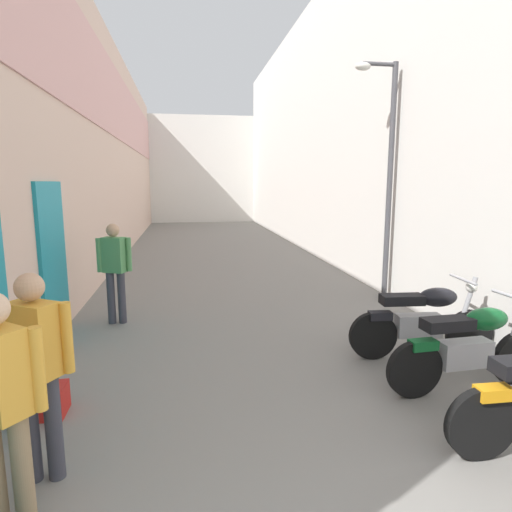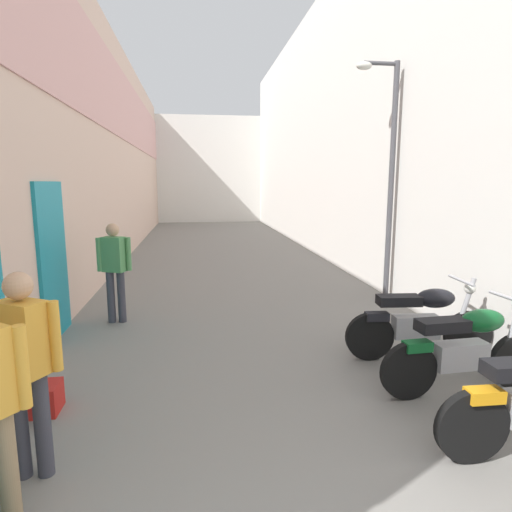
{
  "view_description": "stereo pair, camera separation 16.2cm",
  "coord_description": "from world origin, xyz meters",
  "px_view_note": "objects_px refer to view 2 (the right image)",
  "views": [
    {
      "loc": [
        -1.0,
        -0.64,
        2.18
      ],
      "look_at": [
        0.2,
        6.67,
        0.92
      ],
      "focal_mm": 30.26,
      "sensor_mm": 36.0,
      "label": 1
    },
    {
      "loc": [
        -0.84,
        -0.66,
        2.18
      ],
      "look_at": [
        0.2,
        6.67,
        0.92
      ],
      "focal_mm": 30.26,
      "sensor_mm": 36.0,
      "label": 2
    }
  ],
  "objects_px": {
    "pedestrian_further_down": "(114,265)",
    "motorcycle_fourth": "(421,320)",
    "pedestrian_mid_alley": "(25,361)",
    "motorcycle_third": "(466,348)",
    "street_lamp": "(387,164)",
    "plastic_crate": "(36,399)"
  },
  "relations": [
    {
      "from": "motorcycle_third",
      "to": "street_lamp",
      "type": "height_order",
      "value": "street_lamp"
    },
    {
      "from": "pedestrian_further_down",
      "to": "street_lamp",
      "type": "distance_m",
      "value": 5.0
    },
    {
      "from": "pedestrian_further_down",
      "to": "plastic_crate",
      "type": "relative_size",
      "value": 3.57
    },
    {
      "from": "motorcycle_third",
      "to": "plastic_crate",
      "type": "distance_m",
      "value": 4.32
    },
    {
      "from": "pedestrian_mid_alley",
      "to": "plastic_crate",
      "type": "height_order",
      "value": "pedestrian_mid_alley"
    },
    {
      "from": "street_lamp",
      "to": "pedestrian_further_down",
      "type": "bearing_deg",
      "value": -171.9
    },
    {
      "from": "pedestrian_mid_alley",
      "to": "plastic_crate",
      "type": "distance_m",
      "value": 1.27
    },
    {
      "from": "pedestrian_further_down",
      "to": "motorcycle_fourth",
      "type": "bearing_deg",
      "value": -26.85
    },
    {
      "from": "pedestrian_mid_alley",
      "to": "street_lamp",
      "type": "height_order",
      "value": "street_lamp"
    },
    {
      "from": "motorcycle_fourth",
      "to": "plastic_crate",
      "type": "height_order",
      "value": "motorcycle_fourth"
    },
    {
      "from": "pedestrian_further_down",
      "to": "pedestrian_mid_alley",
      "type": "bearing_deg",
      "value": -89.72
    },
    {
      "from": "motorcycle_third",
      "to": "pedestrian_mid_alley",
      "type": "bearing_deg",
      "value": -169.41
    },
    {
      "from": "motorcycle_third",
      "to": "motorcycle_fourth",
      "type": "distance_m",
      "value": 0.91
    },
    {
      "from": "motorcycle_third",
      "to": "plastic_crate",
      "type": "relative_size",
      "value": 4.21
    },
    {
      "from": "motorcycle_fourth",
      "to": "pedestrian_mid_alley",
      "type": "xyz_separation_m",
      "value": [
        -3.98,
        -1.65,
        0.42
      ]
    },
    {
      "from": "pedestrian_mid_alley",
      "to": "street_lamp",
      "type": "xyz_separation_m",
      "value": [
        4.67,
        4.34,
        1.6
      ]
    },
    {
      "from": "pedestrian_further_down",
      "to": "street_lamp",
      "type": "height_order",
      "value": "street_lamp"
    },
    {
      "from": "pedestrian_further_down",
      "to": "street_lamp",
      "type": "xyz_separation_m",
      "value": [
        4.69,
        0.67,
        1.6
      ]
    },
    {
      "from": "motorcycle_fourth",
      "to": "pedestrian_further_down",
      "type": "distance_m",
      "value": 4.5
    },
    {
      "from": "motorcycle_third",
      "to": "plastic_crate",
      "type": "xyz_separation_m",
      "value": [
        -4.3,
        0.21,
        -0.36
      ]
    },
    {
      "from": "pedestrian_mid_alley",
      "to": "motorcycle_fourth",
      "type": "bearing_deg",
      "value": 22.52
    },
    {
      "from": "pedestrian_mid_alley",
      "to": "motorcycle_third",
      "type": "bearing_deg",
      "value": 10.59
    }
  ]
}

